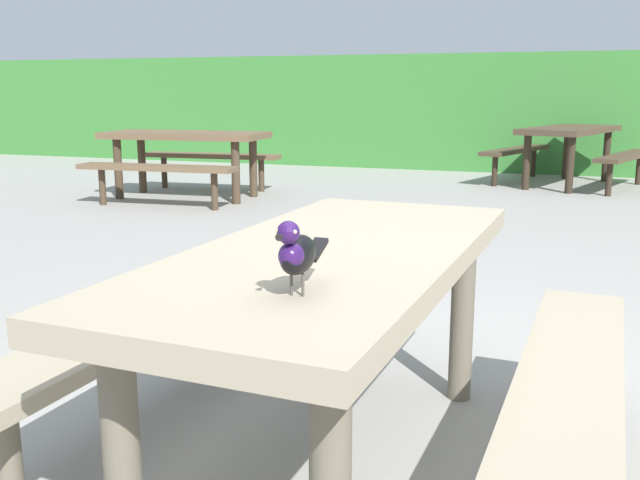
{
  "coord_description": "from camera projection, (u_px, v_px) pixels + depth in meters",
  "views": [
    {
      "loc": [
        0.43,
        -2.23,
        1.21
      ],
      "look_at": [
        -0.14,
        -0.6,
        0.84
      ],
      "focal_mm": 39.94,
      "sensor_mm": 36.0,
      "label": 1
    }
  ],
  "objects": [
    {
      "name": "picnic_table_mid_left",
      "position": [
        569.0,
        142.0,
        8.99
      ],
      "size": [
        2.13,
        2.15,
        0.74
      ],
      "color": "#473828",
      "rests_on": "ground"
    },
    {
      "name": "ground_plane",
      "position": [
        418.0,
        447.0,
        2.44
      ],
      "size": [
        60.0,
        60.0,
        0.0
      ],
      "primitive_type": "plane",
      "color": "gray"
    },
    {
      "name": "bird_grackle",
      "position": [
        296.0,
        253.0,
        1.61
      ],
      "size": [
        0.07,
        0.29,
        0.18
      ],
      "color": "black",
      "rests_on": "picnic_table_foreground"
    },
    {
      "name": "hedge_wall",
      "position": [
        545.0,
        112.0,
        10.87
      ],
      "size": [
        28.0,
        1.68,
        1.72
      ],
      "primitive_type": "cube",
      "color": "#387A33",
      "rests_on": "ground"
    },
    {
      "name": "picnic_table_foreground",
      "position": [
        333.0,
        305.0,
        2.19
      ],
      "size": [
        1.77,
        1.84,
        0.74
      ],
      "color": "gray",
      "rests_on": "ground"
    },
    {
      "name": "picnic_table_mid_right",
      "position": [
        186.0,
        149.0,
        7.96
      ],
      "size": [
        1.85,
        1.8,
        0.74
      ],
      "color": "brown",
      "rests_on": "ground"
    }
  ]
}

